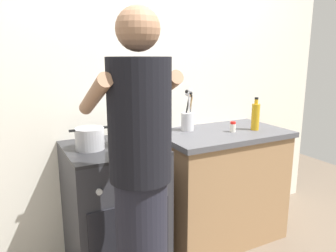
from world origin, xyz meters
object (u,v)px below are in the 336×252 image
at_px(utensil_crock, 188,118).
at_px(person, 141,186).
at_px(stove_range, 114,210).
at_px(oil_bottle, 255,116).
at_px(pot, 90,139).
at_px(spice_bottle, 233,127).
at_px(mixing_bowl, 133,138).

bearing_deg(utensil_crock, person, -133.54).
bearing_deg(stove_range, person, -94.76).
bearing_deg(utensil_crock, oil_bottle, -25.92).
relative_size(pot, person, 0.15).
xyz_separation_m(pot, utensil_crock, (0.81, 0.15, 0.03)).
bearing_deg(stove_range, pot, 177.91).
xyz_separation_m(spice_bottle, oil_bottle, (0.20, -0.02, 0.07)).
bearing_deg(oil_bottle, spice_bottle, 173.19).
xyz_separation_m(stove_range, utensil_crock, (0.67, 0.16, 0.55)).
xyz_separation_m(oil_bottle, person, (-1.20, -0.53, -0.15)).
relative_size(utensil_crock, person, 0.19).
distance_m(pot, utensil_crock, 0.83).
bearing_deg(pot, oil_bottle, -3.54).
relative_size(stove_range, mixing_bowl, 2.96).
distance_m(pot, mixing_bowl, 0.28).
relative_size(stove_range, utensil_crock, 2.72).
relative_size(stove_range, pot, 3.63).
xyz_separation_m(spice_bottle, person, (-1.00, -0.55, -0.08)).
bearing_deg(spice_bottle, mixing_bowl, 178.13).
bearing_deg(oil_bottle, person, -156.38).
height_order(pot, oil_bottle, oil_bottle).
bearing_deg(mixing_bowl, pot, 173.97).
bearing_deg(spice_bottle, stove_range, 176.93).
distance_m(mixing_bowl, oil_bottle, 1.01).
bearing_deg(person, spice_bottle, 28.75).
height_order(stove_range, oil_bottle, oil_bottle).
bearing_deg(oil_bottle, utensil_crock, 154.08).
height_order(mixing_bowl, oil_bottle, oil_bottle).
xyz_separation_m(pot, spice_bottle, (1.09, -0.06, -0.03)).
bearing_deg(person, mixing_bowl, 71.74).
relative_size(utensil_crock, spice_bottle, 4.06).
bearing_deg(pot, utensil_crock, 10.72).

